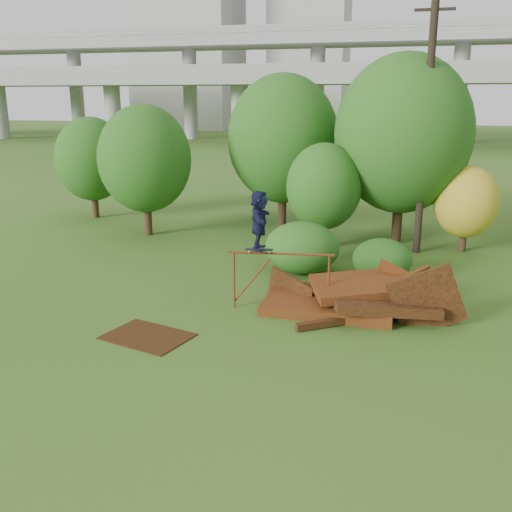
% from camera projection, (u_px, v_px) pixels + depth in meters
% --- Properties ---
extents(ground, '(240.00, 240.00, 0.00)m').
position_uv_depth(ground, '(267.00, 342.00, 14.05)').
color(ground, '#2D5116').
rests_on(ground, ground).
extents(scrap_pile, '(5.68, 3.35, 2.13)m').
position_uv_depth(scrap_pile, '(353.00, 299.00, 15.92)').
color(scrap_pile, '#3D1B0B').
rests_on(scrap_pile, ground).
extents(grind_rail, '(2.94, 0.47, 1.67)m').
position_uv_depth(grind_rail, '(281.00, 268.00, 15.88)').
color(grind_rail, maroon).
rests_on(grind_rail, ground).
extents(skateboard, '(0.79, 0.31, 0.08)m').
position_uv_depth(skateboard, '(259.00, 250.00, 15.82)').
color(skateboard, black).
rests_on(skateboard, grind_rail).
extents(skater, '(0.73, 1.58, 1.64)m').
position_uv_depth(skater, '(259.00, 220.00, 15.59)').
color(skater, '#131837').
rests_on(skater, skateboard).
extents(flat_plate, '(2.38, 1.97, 0.03)m').
position_uv_depth(flat_plate, '(147.00, 336.00, 14.32)').
color(flat_plate, '#351D0B').
rests_on(flat_plate, ground).
extents(tree_0, '(3.95, 3.95, 5.57)m').
position_uv_depth(tree_0, '(145.00, 159.00, 24.13)').
color(tree_0, black).
rests_on(tree_0, ground).
extents(tree_1, '(4.94, 4.94, 6.87)m').
position_uv_depth(tree_1, '(283.00, 139.00, 25.28)').
color(tree_1, black).
rests_on(tree_1, ground).
extents(tree_2, '(2.95, 2.95, 4.15)m').
position_uv_depth(tree_2, '(324.00, 187.00, 22.20)').
color(tree_2, black).
rests_on(tree_2, ground).
extents(tree_3, '(5.43, 5.43, 7.53)m').
position_uv_depth(tree_3, '(403.00, 134.00, 22.45)').
color(tree_3, black).
rests_on(tree_3, ground).
extents(tree_4, '(2.42, 2.42, 3.34)m').
position_uv_depth(tree_4, '(466.00, 202.00, 21.83)').
color(tree_4, black).
rests_on(tree_4, ground).
extents(tree_6, '(3.53, 3.53, 4.93)m').
position_uv_depth(tree_6, '(92.00, 159.00, 27.81)').
color(tree_6, black).
rests_on(tree_6, ground).
extents(shrub_left, '(2.55, 2.35, 1.77)m').
position_uv_depth(shrub_left, '(302.00, 248.00, 19.37)').
color(shrub_left, '#234B14').
rests_on(shrub_left, ground).
extents(shrub_right, '(1.95, 1.78, 1.38)m').
position_uv_depth(shrub_right, '(382.00, 259.00, 18.66)').
color(shrub_right, '#234B14').
rests_on(shrub_right, ground).
extents(utility_pole, '(1.40, 0.28, 9.52)m').
position_uv_depth(utility_pole, '(426.00, 125.00, 20.87)').
color(utility_pole, black).
rests_on(utility_pole, ground).
extents(freeway_overpass, '(160.00, 15.00, 13.70)m').
position_uv_depth(freeway_overpass, '(387.00, 59.00, 69.94)').
color(freeway_overpass, gray).
rests_on(freeway_overpass, ground).
extents(building_left, '(18.00, 16.00, 35.00)m').
position_uv_depth(building_left, '(189.00, 33.00, 107.10)').
color(building_left, '#9E9E99').
rests_on(building_left, ground).
extents(building_right, '(14.00, 14.00, 28.00)m').
position_uv_depth(building_right, '(310.00, 53.00, 109.25)').
color(building_right, '#9E9E99').
rests_on(building_right, ground).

